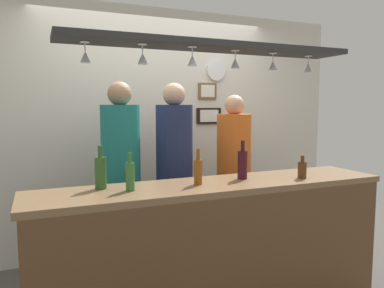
% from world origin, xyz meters
% --- Properties ---
extents(back_wall, '(4.40, 0.06, 2.60)m').
position_xyz_m(back_wall, '(0.00, 1.10, 1.30)').
color(back_wall, silver).
rests_on(back_wall, ground_plane).
extents(bar_counter, '(2.70, 0.55, 1.00)m').
position_xyz_m(bar_counter, '(0.00, -0.50, 0.68)').
color(bar_counter, brown).
rests_on(bar_counter, ground_plane).
extents(overhead_glass_rack, '(2.20, 0.36, 0.04)m').
position_xyz_m(overhead_glass_rack, '(0.00, -0.30, 2.00)').
color(overhead_glass_rack, black).
extents(hanging_wineglass_far_left, '(0.07, 0.07, 0.13)m').
position_xyz_m(hanging_wineglass_far_left, '(-0.90, -0.27, 1.89)').
color(hanging_wineglass_far_left, silver).
rests_on(hanging_wineglass_far_left, overhead_glass_rack).
extents(hanging_wineglass_left, '(0.07, 0.07, 0.13)m').
position_xyz_m(hanging_wineglass_left, '(-0.54, -0.32, 1.89)').
color(hanging_wineglass_left, silver).
rests_on(hanging_wineglass_left, overhead_glass_rack).
extents(hanging_wineglass_center_left, '(0.07, 0.07, 0.13)m').
position_xyz_m(hanging_wineglass_center_left, '(-0.19, -0.35, 1.89)').
color(hanging_wineglass_center_left, silver).
rests_on(hanging_wineglass_center_left, overhead_glass_rack).
extents(hanging_wineglass_center, '(0.07, 0.07, 0.13)m').
position_xyz_m(hanging_wineglass_center, '(0.17, -0.32, 1.89)').
color(hanging_wineglass_center, silver).
rests_on(hanging_wineglass_center, overhead_glass_rack).
extents(hanging_wineglass_center_right, '(0.07, 0.07, 0.13)m').
position_xyz_m(hanging_wineglass_center_right, '(0.51, -0.31, 1.89)').
color(hanging_wineglass_center_right, silver).
rests_on(hanging_wineglass_center_right, overhead_glass_rack).
extents(hanging_wineglass_right, '(0.07, 0.07, 0.13)m').
position_xyz_m(hanging_wineglass_right, '(0.88, -0.28, 1.89)').
color(hanging_wineglass_right, silver).
rests_on(hanging_wineglass_right, overhead_glass_rack).
extents(person_left_teal_shirt, '(0.34, 0.34, 1.78)m').
position_xyz_m(person_left_teal_shirt, '(-0.53, 0.44, 1.08)').
color(person_left_teal_shirt, '#2D334C').
rests_on(person_left_teal_shirt, ground_plane).
extents(person_middle_navy_shirt, '(0.34, 0.34, 1.78)m').
position_xyz_m(person_middle_navy_shirt, '(-0.04, 0.44, 1.08)').
color(person_middle_navy_shirt, '#2D334C').
rests_on(person_middle_navy_shirt, ground_plane).
extents(person_right_orange_shirt, '(0.34, 0.34, 1.68)m').
position_xyz_m(person_right_orange_shirt, '(0.59, 0.44, 1.01)').
color(person_right_orange_shirt, '#2D334C').
rests_on(person_right_orange_shirt, ground_plane).
extents(bottle_beer_green_import, '(0.06, 0.06, 0.26)m').
position_xyz_m(bottle_beer_green_import, '(-0.64, -0.35, 1.11)').
color(bottle_beer_green_import, '#336B2D').
rests_on(bottle_beer_green_import, bar_counter).
extents(bottle_beer_brown_stubby, '(0.07, 0.07, 0.18)m').
position_xyz_m(bottle_beer_brown_stubby, '(0.71, -0.45, 1.07)').
color(bottle_beer_brown_stubby, '#512D14').
rests_on(bottle_beer_brown_stubby, bar_counter).
extents(bottle_champagne_green, '(0.08, 0.08, 0.30)m').
position_xyz_m(bottle_champagne_green, '(-0.81, -0.21, 1.12)').
color(bottle_champagne_green, '#2D5623').
rests_on(bottle_champagne_green, bar_counter).
extents(bottle_beer_amber_tall, '(0.06, 0.06, 0.26)m').
position_xyz_m(bottle_beer_amber_tall, '(-0.14, -0.34, 1.10)').
color(bottle_beer_amber_tall, brown).
rests_on(bottle_beer_amber_tall, bar_counter).
extents(bottle_wine_dark_red, '(0.08, 0.08, 0.30)m').
position_xyz_m(bottle_wine_dark_red, '(0.26, -0.29, 1.12)').
color(bottle_wine_dark_red, '#380F19').
rests_on(bottle_wine_dark_red, bar_counter).
extents(picture_frame_upper_small, '(0.22, 0.02, 0.18)m').
position_xyz_m(picture_frame_upper_small, '(0.59, 1.06, 1.73)').
color(picture_frame_upper_small, brown).
rests_on(picture_frame_upper_small, back_wall).
extents(picture_frame_lower_pair, '(0.30, 0.02, 0.18)m').
position_xyz_m(picture_frame_lower_pair, '(0.61, 1.06, 1.45)').
color(picture_frame_lower_pair, black).
rests_on(picture_frame_lower_pair, back_wall).
extents(wall_clock, '(0.22, 0.03, 0.22)m').
position_xyz_m(wall_clock, '(0.70, 1.05, 1.96)').
color(wall_clock, white).
rests_on(wall_clock, back_wall).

